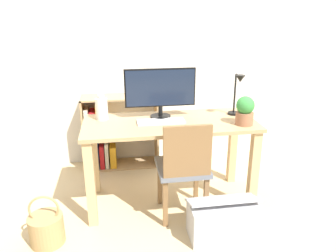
% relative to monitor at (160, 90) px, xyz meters
% --- Properties ---
extents(ground_plane, '(10.00, 10.00, 0.00)m').
position_rel_monitor_xyz_m(ground_plane, '(0.06, -0.12, -0.99)').
color(ground_plane, '#CCB284').
extents(wall_back, '(8.00, 0.05, 2.60)m').
position_rel_monitor_xyz_m(wall_back, '(0.06, 0.82, 0.31)').
color(wall_back, silver).
rests_on(wall_back, ground_plane).
extents(desk, '(1.42, 0.62, 0.74)m').
position_rel_monitor_xyz_m(desk, '(0.06, -0.12, -0.39)').
color(desk, tan).
rests_on(desk, ground_plane).
extents(monitor, '(0.60, 0.17, 0.42)m').
position_rel_monitor_xyz_m(monitor, '(0.00, 0.00, 0.00)').
color(monitor, black).
rests_on(monitor, desk).
extents(keyboard, '(0.39, 0.14, 0.02)m').
position_rel_monitor_xyz_m(keyboard, '(-0.01, -0.14, -0.24)').
color(keyboard, '#B2B2B7').
rests_on(keyboard, desk).
extents(vase, '(0.10, 0.10, 0.23)m').
position_rel_monitor_xyz_m(vase, '(-0.49, 0.02, -0.14)').
color(vase, silver).
rests_on(vase, desk).
extents(desk_lamp, '(0.10, 0.19, 0.37)m').
position_rel_monitor_xyz_m(desk_lamp, '(0.65, -0.07, -0.02)').
color(desk_lamp, black).
rests_on(desk_lamp, desk).
extents(potted_plant, '(0.14, 0.14, 0.23)m').
position_rel_monitor_xyz_m(potted_plant, '(0.64, -0.29, -0.13)').
color(potted_plant, '#9E6647').
rests_on(potted_plant, desk).
extents(chair, '(0.40, 0.40, 0.84)m').
position_rel_monitor_xyz_m(chair, '(0.13, -0.39, -0.53)').
color(chair, slate).
rests_on(chair, ground_plane).
extents(bookshelf, '(0.78, 0.28, 0.78)m').
position_rel_monitor_xyz_m(bookshelf, '(-0.48, 0.65, -0.65)').
color(bookshelf, tan).
rests_on(bookshelf, ground_plane).
extents(basket, '(0.25, 0.25, 0.39)m').
position_rel_monitor_xyz_m(basket, '(-0.92, -0.55, -0.87)').
color(basket, tan).
rests_on(basket, ground_plane).
extents(storage_box, '(0.52, 0.30, 0.33)m').
position_rel_monitor_xyz_m(storage_box, '(0.38, -0.67, -0.84)').
color(storage_box, '#B2B2B7').
rests_on(storage_box, ground_plane).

